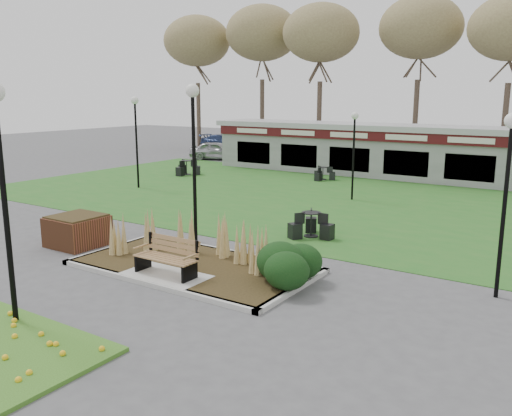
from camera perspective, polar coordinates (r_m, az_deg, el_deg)
The scene contains 18 objects.
ground at distance 13.78m, azimuth -9.88°, elevation -7.60°, with size 100.00×100.00×0.00m, color #515154.
lawn at distance 23.65m, azimuth 10.39°, elevation 0.62°, with size 34.00×16.00×0.02m, color #276B21.
planting_bed at distance 13.88m, azimuth -2.23°, elevation -5.69°, with size 6.75×3.40×1.27m.
park_bench at distance 13.77m, azimuth -9.26°, elevation -5.02°, with size 1.70×0.66×0.93m.
brick_planter at distance 17.44m, azimuth -18.28°, elevation -2.25°, with size 1.50×1.50×0.95m.
food_pavilion at distance 30.86m, azimuth 16.36°, elevation 5.70°, with size 24.60×3.40×2.90m.
tree_backdrop at distance 38.64m, azimuth 20.70°, elevation 16.83°, with size 47.24×5.24×10.36m.
lamp_post_near_left at distance 11.41m, azimuth -25.39°, elevation 5.42°, with size 0.40×0.40×4.80m.
lamp_post_near_right at distance 13.04m, azimuth 25.03°, elevation 4.11°, with size 0.35×0.35×4.18m.
lamp_post_mid_left at distance 16.46m, azimuth -6.62°, elevation 8.28°, with size 0.40×0.40×4.86m.
lamp_post_mid_right at distance 23.78m, azimuth 10.29°, elevation 7.44°, with size 0.32×0.32×3.82m.
lamp_post_far_left at distance 27.11m, azimuth -12.56°, elevation 8.85°, with size 0.37×0.37×4.45m.
bistro_set_a at distance 31.35m, azimuth -7.33°, elevation 4.00°, with size 1.54×1.38×0.82m.
bistro_set_b at distance 29.46m, azimuth 7.04°, elevation 3.41°, with size 1.29×1.15×0.69m.
bistro_set_d at distance 17.66m, azimuth 5.81°, elevation -2.15°, with size 1.34×1.52×0.81m.
car_silver at distance 38.55m, azimuth -4.18°, elevation 6.06°, with size 1.52×3.77×1.28m, color #A6A6AA.
car_black at distance 37.22m, azimuth 1.05°, elevation 5.87°, with size 1.35×3.87×1.28m, color black.
car_blue at distance 45.58m, azimuth -3.34°, elevation 6.94°, with size 1.74×4.27×1.24m, color navy.
Camera 1 is at (9.00, -9.39, 4.57)m, focal length 38.00 mm.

